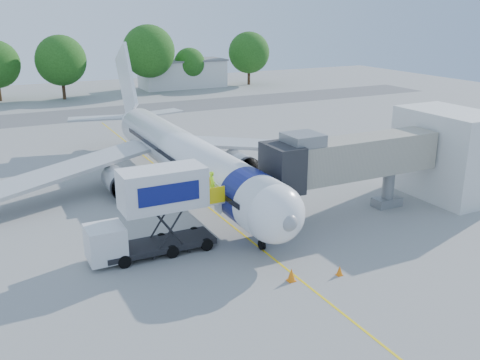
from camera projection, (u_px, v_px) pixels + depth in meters
name	position (u px, v px, depth m)	size (l,w,h in m)	color
ground	(204.00, 203.00, 42.23)	(160.00, 160.00, 0.00)	gray
guidance_line	(204.00, 203.00, 42.22)	(0.15, 70.00, 0.01)	yellow
taxiway_strip	(91.00, 114.00, 77.92)	(120.00, 10.00, 0.01)	#59595B
aircraft	(184.00, 155.00, 44.82)	(34.17, 37.73, 11.35)	white
jet_bridge	(343.00, 160.00, 38.37)	(13.90, 3.20, 6.60)	#9E9987
terminal_stub	(448.00, 154.00, 43.13)	(5.00, 8.00, 7.00)	silver
catering_hiloader	(153.00, 213.00, 32.74)	(8.50, 2.44, 5.50)	black
ground_tug	(354.00, 323.00, 24.89)	(3.83, 2.80, 1.37)	silver
safety_cone_a	(340.00, 271.00, 30.78)	(0.38, 0.38, 0.60)	orange
safety_cone_b	(291.00, 275.00, 30.10)	(0.49, 0.49, 0.77)	orange
outbuilding_right	(183.00, 73.00, 103.53)	(16.40, 7.40, 5.30)	silver
tree_d	(61.00, 60.00, 88.67)	(8.33, 8.33, 10.61)	#382314
tree_e	(149.00, 51.00, 96.28)	(9.44, 9.44, 12.03)	#382314
tree_f	(190.00, 64.00, 102.05)	(5.97, 5.97, 7.61)	#382314
tree_g	(249.00, 53.00, 106.13)	(8.14, 8.14, 10.38)	#382314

